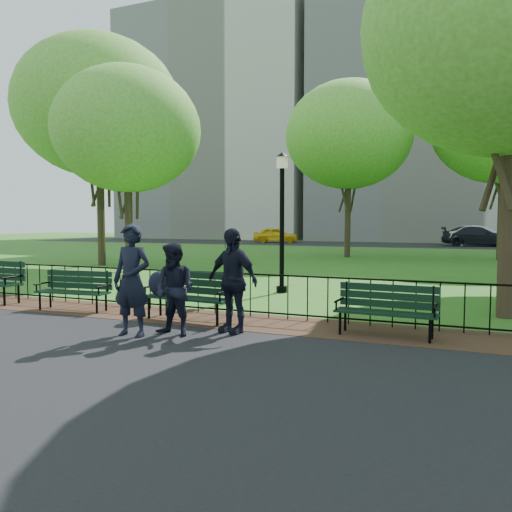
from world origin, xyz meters
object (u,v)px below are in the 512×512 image
at_px(park_bench_left_a, 75,286).
at_px(park_bench_right_a, 387,305).
at_px(tree_near_w, 127,130).
at_px(person_mid, 175,289).
at_px(tree_far_e, 504,123).
at_px(park_bench_main, 175,287).
at_px(tree_mid_w, 99,107).
at_px(person_right, 232,280).
at_px(lamppost, 282,217).
at_px(taxi, 276,235).
at_px(sedan_dark, 478,236).
at_px(tree_far_c, 349,135).
at_px(sedan_silver, 478,236).
at_px(person_left, 132,280).

relative_size(park_bench_left_a, park_bench_right_a, 1.00).
bearing_deg(tree_near_w, person_mid, -49.75).
height_order(park_bench_right_a, tree_far_e, tree_far_e).
distance_m(park_bench_main, park_bench_left_a, 2.58).
distance_m(park_bench_left_a, tree_mid_w, 13.16).
bearing_deg(person_right, person_mid, -126.44).
bearing_deg(lamppost, taxi, 110.31).
bearing_deg(person_right, park_bench_right_a, 32.61).
bearing_deg(lamppost, park_bench_left_a, -126.95).
relative_size(park_bench_right_a, sedan_dark, 0.32).
relative_size(tree_far_c, sedan_dark, 1.76).
distance_m(park_bench_right_a, tree_mid_w, 17.53).
relative_size(park_bench_right_a, taxi, 0.42).
bearing_deg(lamppost, sedan_silver, 79.11).
relative_size(park_bench_right_a, lamppost, 0.45).
distance_m(tree_far_c, sedan_silver, 18.25).
height_order(park_bench_right_a, sedan_silver, sedan_silver).
bearing_deg(tree_mid_w, tree_far_e, 30.82).
height_order(lamppost, taxi, lamppost).
bearing_deg(taxi, tree_mid_w, 167.41).
relative_size(taxi, sedan_dark, 0.76).
height_order(park_bench_right_a, tree_near_w, tree_near_w).
xyz_separation_m(park_bench_left_a, sedan_silver, (8.99, 34.18, 0.27)).
bearing_deg(park_bench_main, lamppost, 86.18).
relative_size(tree_far_e, person_left, 5.15).
relative_size(tree_near_w, sedan_dark, 1.47).
distance_m(park_bench_left_a, lamppost, 5.61).
bearing_deg(park_bench_right_a, person_mid, -155.26).
height_order(tree_near_w, person_right, tree_near_w).
height_order(tree_far_e, sedan_dark, tree_far_e).
height_order(tree_far_c, tree_far_e, tree_far_e).
xyz_separation_m(park_bench_main, park_bench_right_a, (4.04, 0.14, -0.11)).
relative_size(park_bench_left_a, tree_far_e, 0.17).
relative_size(tree_far_c, tree_far_e, 0.97).
xyz_separation_m(tree_near_w, taxi, (-3.49, 26.16, -4.71)).
bearing_deg(park_bench_right_a, person_left, -154.87).
distance_m(person_right, taxi, 36.26).
distance_m(person_right, sedan_silver, 35.20).
distance_m(tree_mid_w, taxi, 25.16).
relative_size(tree_far_e, taxi, 2.41).
relative_size(park_bench_right_a, tree_near_w, 0.22).
xyz_separation_m(park_bench_right_a, tree_far_e, (2.95, 19.02, 6.20)).
bearing_deg(sedan_silver, park_bench_left_a, 146.70).
relative_size(taxi, sedan_silver, 0.83).
bearing_deg(person_right, tree_far_e, 90.93).
height_order(tree_mid_w, sedan_dark, tree_mid_w).
bearing_deg(taxi, tree_far_c, -161.98).
xyz_separation_m(park_bench_main, person_left, (0.07, -1.49, 0.30)).
height_order(person_right, sedan_dark, person_right).
relative_size(person_mid, taxi, 0.39).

